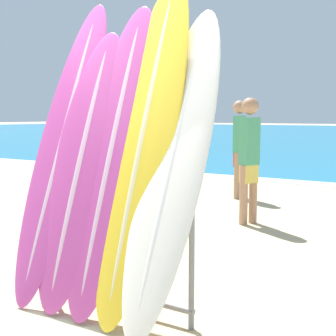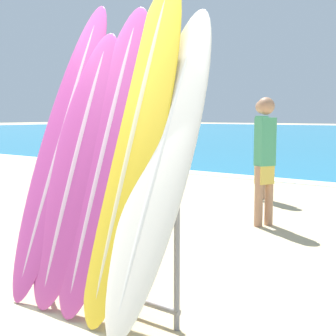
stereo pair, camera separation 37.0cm
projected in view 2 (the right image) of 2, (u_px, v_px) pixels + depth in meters
surfboard_rack at (102, 240)px, 3.45m from camera, size 1.40×0.04×0.94m
surfboard_slot_0 at (62, 145)px, 3.75m from camera, size 0.51×0.99×2.35m
surfboard_slot_1 at (77, 165)px, 3.55m from camera, size 0.59×0.82×2.08m
surfboard_slot_2 at (105, 154)px, 3.41m from camera, size 0.55×0.87×2.26m
surfboard_slot_3 at (134, 141)px, 3.28m from camera, size 0.52×0.95×2.46m
surfboard_slot_4 at (161, 163)px, 3.11m from camera, size 0.49×1.03×2.19m
person_near_water at (261, 146)px, 7.81m from camera, size 0.22×0.28×1.67m
person_mid_beach at (265, 156)px, 5.92m from camera, size 0.23×0.28×1.64m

